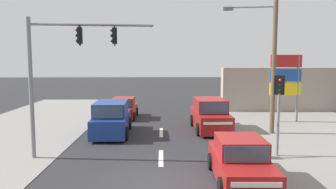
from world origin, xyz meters
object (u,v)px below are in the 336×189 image
(utility_pole_midground_right, at_px, (272,40))
(suv_kerbside_parked, at_px, (111,119))
(suv_oncoming_mid, at_px, (210,116))
(sedan_crossing_left, at_px, (240,162))
(shopping_plaza_sign, at_px, (286,78))
(pedestal_signal_right_kerb, at_px, (279,102))
(traffic_signal_mast, at_px, (62,62))
(hatchback_receding_far, at_px, (124,108))

(utility_pole_midground_right, relative_size, suv_kerbside_parked, 2.17)
(suv_oncoming_mid, height_order, sedan_crossing_left, suv_oncoming_mid)
(shopping_plaza_sign, bearing_deg, pedestal_signal_right_kerb, -112.46)
(sedan_crossing_left, bearing_deg, suv_kerbside_parked, 127.12)
(traffic_signal_mast, distance_m, pedestal_signal_right_kerb, 9.48)
(suv_kerbside_parked, bearing_deg, pedestal_signal_right_kerb, -28.81)
(utility_pole_midground_right, xyz_separation_m, shopping_plaza_sign, (2.17, 3.50, -2.36))
(traffic_signal_mast, xyz_separation_m, sedan_crossing_left, (6.96, -3.04, -3.44))
(traffic_signal_mast, bearing_deg, shopping_plaza_sign, 32.20)
(utility_pole_midground_right, bearing_deg, traffic_signal_mast, -156.96)
(utility_pole_midground_right, xyz_separation_m, traffic_signal_mast, (-10.45, -4.44, -1.20))
(pedestal_signal_right_kerb, xyz_separation_m, sedan_crossing_left, (-2.36, -3.00, -1.71))
(utility_pole_midground_right, height_order, hatchback_receding_far, utility_pole_midground_right)
(shopping_plaza_sign, height_order, suv_oncoming_mid, shopping_plaza_sign)
(traffic_signal_mast, relative_size, sedan_crossing_left, 1.40)
(traffic_signal_mast, bearing_deg, sedan_crossing_left, -23.60)
(suv_kerbside_parked, xyz_separation_m, hatchback_receding_far, (0.11, 5.35, -0.18))
(utility_pole_midground_right, distance_m, traffic_signal_mast, 11.42)
(suv_oncoming_mid, bearing_deg, suv_kerbside_parked, -169.18)
(pedestal_signal_right_kerb, relative_size, suv_kerbside_parked, 0.77)
(shopping_plaza_sign, bearing_deg, suv_kerbside_parked, -162.15)
(hatchback_receding_far, bearing_deg, suv_oncoming_mid, -36.82)
(hatchback_receding_far, bearing_deg, shopping_plaza_sign, -8.86)
(shopping_plaza_sign, bearing_deg, sedan_crossing_left, -117.26)
(pedestal_signal_right_kerb, xyz_separation_m, shopping_plaza_sign, (3.30, 7.98, 0.57))
(shopping_plaza_sign, distance_m, sedan_crossing_left, 12.57)
(suv_oncoming_mid, distance_m, sedan_crossing_left, 8.48)
(suv_kerbside_parked, bearing_deg, hatchback_receding_far, 88.83)
(shopping_plaza_sign, height_order, sedan_crossing_left, shopping_plaza_sign)
(pedestal_signal_right_kerb, bearing_deg, hatchback_receding_far, 128.85)
(utility_pole_midground_right, xyz_separation_m, pedestal_signal_right_kerb, (-1.13, -4.48, -2.93))
(pedestal_signal_right_kerb, distance_m, shopping_plaza_sign, 8.66)
(suv_oncoming_mid, height_order, suv_kerbside_parked, same)
(utility_pole_midground_right, relative_size, pedestal_signal_right_kerb, 2.80)
(pedestal_signal_right_kerb, height_order, sedan_crossing_left, pedestal_signal_right_kerb)
(pedestal_signal_right_kerb, height_order, suv_kerbside_parked, pedestal_signal_right_kerb)
(traffic_signal_mast, xyz_separation_m, pedestal_signal_right_kerb, (9.32, -0.04, -1.73))
(shopping_plaza_sign, distance_m, suv_oncoming_mid, 6.36)
(sedan_crossing_left, bearing_deg, traffic_signal_mast, 156.40)
(sedan_crossing_left, distance_m, suv_kerbside_parked, 9.24)
(traffic_signal_mast, relative_size, suv_oncoming_mid, 1.31)
(suv_oncoming_mid, xyz_separation_m, hatchback_receding_far, (-5.67, 4.25, -0.18))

